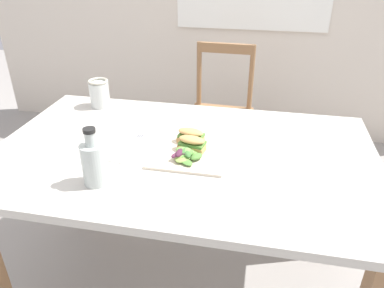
{
  "coord_description": "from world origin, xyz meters",
  "views": [
    {
      "loc": [
        0.35,
        -1.0,
        1.42
      ],
      "look_at": [
        0.11,
        0.18,
        0.76
      ],
      "focal_mm": 34.68,
      "sensor_mm": 36.0,
      "label": 1
    }
  ],
  "objects_px": {
    "chair_wooden_far": "(220,114)",
    "plate_lunch": "(190,153)",
    "sandwich_half_back": "(191,136)",
    "bottle_cold_brew": "(94,165)",
    "mason_jar_iced_tea": "(100,95)",
    "fork_on_napkin": "(133,143)",
    "sandwich_half_front": "(192,143)",
    "dining_table": "(183,177)"
  },
  "relations": [
    {
      "from": "sandwich_half_front",
      "to": "sandwich_half_back",
      "type": "relative_size",
      "value": 1.0
    },
    {
      "from": "plate_lunch",
      "to": "sandwich_half_back",
      "type": "height_order",
      "value": "sandwich_half_back"
    },
    {
      "from": "plate_lunch",
      "to": "fork_on_napkin",
      "type": "relative_size",
      "value": 1.44
    },
    {
      "from": "dining_table",
      "to": "chair_wooden_far",
      "type": "distance_m",
      "value": 1.02
    },
    {
      "from": "chair_wooden_far",
      "to": "dining_table",
      "type": "bearing_deg",
      "value": -90.82
    },
    {
      "from": "plate_lunch",
      "to": "fork_on_napkin",
      "type": "xyz_separation_m",
      "value": [
        -0.23,
        0.03,
        0.0
      ]
    },
    {
      "from": "sandwich_half_front",
      "to": "sandwich_half_back",
      "type": "xyz_separation_m",
      "value": [
        -0.02,
        0.06,
        0.0
      ]
    },
    {
      "from": "fork_on_napkin",
      "to": "dining_table",
      "type": "bearing_deg",
      "value": -2.92
    },
    {
      "from": "bottle_cold_brew",
      "to": "sandwich_half_front",
      "type": "bearing_deg",
      "value": 43.93
    },
    {
      "from": "plate_lunch",
      "to": "bottle_cold_brew",
      "type": "xyz_separation_m",
      "value": [
        -0.26,
        -0.24,
        0.06
      ]
    },
    {
      "from": "sandwich_half_front",
      "to": "chair_wooden_far",
      "type": "bearing_deg",
      "value": 91.23
    },
    {
      "from": "fork_on_napkin",
      "to": "mason_jar_iced_tea",
      "type": "distance_m",
      "value": 0.43
    },
    {
      "from": "dining_table",
      "to": "chair_wooden_far",
      "type": "bearing_deg",
      "value": 89.18
    },
    {
      "from": "sandwich_half_front",
      "to": "sandwich_half_back",
      "type": "distance_m",
      "value": 0.06
    },
    {
      "from": "bottle_cold_brew",
      "to": "mason_jar_iced_tea",
      "type": "xyz_separation_m",
      "value": [
        -0.25,
        0.6,
        -0.01
      ]
    },
    {
      "from": "chair_wooden_far",
      "to": "plate_lunch",
      "type": "relative_size",
      "value": 3.24
    },
    {
      "from": "mason_jar_iced_tea",
      "to": "bottle_cold_brew",
      "type": "bearing_deg",
      "value": -67.51
    },
    {
      "from": "fork_on_napkin",
      "to": "bottle_cold_brew",
      "type": "bearing_deg",
      "value": -95.77
    },
    {
      "from": "bottle_cold_brew",
      "to": "mason_jar_iced_tea",
      "type": "bearing_deg",
      "value": 112.49
    },
    {
      "from": "dining_table",
      "to": "plate_lunch",
      "type": "distance_m",
      "value": 0.13
    },
    {
      "from": "plate_lunch",
      "to": "mason_jar_iced_tea",
      "type": "xyz_separation_m",
      "value": [
        -0.5,
        0.36,
        0.05
      ]
    },
    {
      "from": "sandwich_half_front",
      "to": "fork_on_napkin",
      "type": "height_order",
      "value": "sandwich_half_front"
    },
    {
      "from": "fork_on_napkin",
      "to": "bottle_cold_brew",
      "type": "height_order",
      "value": "bottle_cold_brew"
    },
    {
      "from": "chair_wooden_far",
      "to": "mason_jar_iced_tea",
      "type": "height_order",
      "value": "chair_wooden_far"
    },
    {
      "from": "plate_lunch",
      "to": "mason_jar_iced_tea",
      "type": "distance_m",
      "value": 0.62
    },
    {
      "from": "chair_wooden_far",
      "to": "plate_lunch",
      "type": "bearing_deg",
      "value": -89.08
    },
    {
      "from": "chair_wooden_far",
      "to": "fork_on_napkin",
      "type": "bearing_deg",
      "value": -101.97
    },
    {
      "from": "dining_table",
      "to": "fork_on_napkin",
      "type": "relative_size",
      "value": 7.6
    },
    {
      "from": "dining_table",
      "to": "sandwich_half_front",
      "type": "relative_size",
      "value": 13.39
    },
    {
      "from": "chair_wooden_far",
      "to": "sandwich_half_front",
      "type": "height_order",
      "value": "chair_wooden_far"
    },
    {
      "from": "dining_table",
      "to": "bottle_cold_brew",
      "type": "distance_m",
      "value": 0.39
    },
    {
      "from": "fork_on_napkin",
      "to": "sandwich_half_back",
      "type": "bearing_deg",
      "value": 11.22
    },
    {
      "from": "plate_lunch",
      "to": "sandwich_half_back",
      "type": "xyz_separation_m",
      "value": [
        -0.01,
        0.07,
        0.03
      ]
    },
    {
      "from": "dining_table",
      "to": "sandwich_half_back",
      "type": "height_order",
      "value": "sandwich_half_back"
    },
    {
      "from": "fork_on_napkin",
      "to": "mason_jar_iced_tea",
      "type": "relative_size",
      "value": 1.44
    },
    {
      "from": "chair_wooden_far",
      "to": "sandwich_half_back",
      "type": "relative_size",
      "value": 8.25
    },
    {
      "from": "sandwich_half_front",
      "to": "bottle_cold_brew",
      "type": "relative_size",
      "value": 0.54
    },
    {
      "from": "chair_wooden_far",
      "to": "sandwich_half_back",
      "type": "distance_m",
      "value": 1.01
    },
    {
      "from": "plate_lunch",
      "to": "mason_jar_iced_tea",
      "type": "bearing_deg",
      "value": 144.64
    },
    {
      "from": "chair_wooden_far",
      "to": "mason_jar_iced_tea",
      "type": "bearing_deg",
      "value": -125.92
    },
    {
      "from": "dining_table",
      "to": "sandwich_half_front",
      "type": "xyz_separation_m",
      "value": [
        0.04,
        -0.01,
        0.15
      ]
    },
    {
      "from": "sandwich_half_front",
      "to": "bottle_cold_brew",
      "type": "height_order",
      "value": "bottle_cold_brew"
    }
  ]
}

